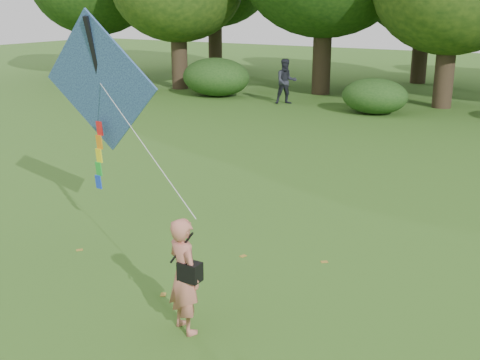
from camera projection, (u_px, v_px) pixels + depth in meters
The scene contains 7 objects.
ground at pixel (247, 336), 8.17m from camera, with size 100.00×100.00×0.00m, color #265114.
man_kite_flyer at pixel (184, 275), 8.09m from camera, with size 0.60×0.39×1.64m, color #C06D5A.
bystander_left at pixel (286, 81), 26.24m from camera, with size 0.96×0.74×1.97m, color #22242E.
crossbody_bag at pixel (190, 271), 7.98m from camera, with size 0.43×0.20×0.68m.
flying_kite at pixel (100, 85), 10.64m from camera, with size 4.73×2.40×3.29m.
shrub_band at pixel (463, 97), 22.78m from camera, with size 39.15×3.22×1.88m.
fallen_leaves at pixel (369, 283), 9.70m from camera, with size 8.72×8.82×0.01m.
Camera 1 is at (3.60, -6.26, 4.37)m, focal length 45.00 mm.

